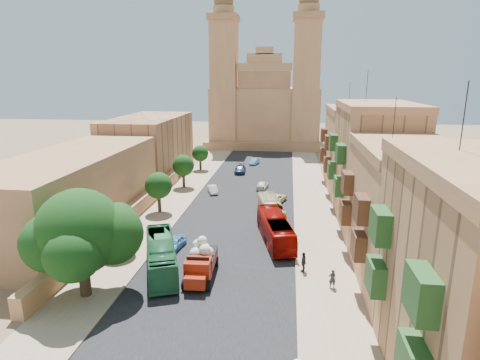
% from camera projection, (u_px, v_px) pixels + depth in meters
% --- Properties ---
extents(ground, '(260.00, 260.00, 0.00)m').
position_uv_depth(ground, '(193.00, 335.00, 26.51)').
color(ground, brown).
extents(road_surface, '(14.00, 140.00, 0.01)m').
position_uv_depth(road_surface, '(243.00, 201.00, 55.35)').
color(road_surface, black).
rests_on(road_surface, ground).
extents(sidewalk_east, '(5.00, 140.00, 0.01)m').
position_uv_depth(sidewalk_east, '(313.00, 203.00, 54.24)').
color(sidewalk_east, '#9A7F65').
rests_on(sidewalk_east, ground).
extents(sidewalk_west, '(5.00, 140.00, 0.01)m').
position_uv_depth(sidewalk_west, '(177.00, 198.00, 56.46)').
color(sidewalk_west, '#9A7F65').
rests_on(sidewalk_west, ground).
extents(kerb_east, '(0.25, 140.00, 0.12)m').
position_uv_depth(kerb_east, '(295.00, 202.00, 54.52)').
color(kerb_east, '#9A7F65').
rests_on(kerb_east, ground).
extents(kerb_west, '(0.25, 140.00, 0.12)m').
position_uv_depth(kerb_west, '(194.00, 199.00, 56.16)').
color(kerb_west, '#9A7F65').
rests_on(kerb_west, ground).
extents(townhouse_b, '(9.00, 14.00, 14.90)m').
position_uv_depth(townhouse_b, '(406.00, 211.00, 33.81)').
color(townhouse_b, '#A5724A').
rests_on(townhouse_b, ground).
extents(townhouse_c, '(9.00, 14.00, 17.40)m').
position_uv_depth(townhouse_c, '(374.00, 162.00, 46.96)').
color(townhouse_c, '#AF7A4F').
rests_on(townhouse_c, ground).
extents(townhouse_d, '(9.00, 14.00, 15.90)m').
position_uv_depth(townhouse_d, '(355.00, 148.00, 60.61)').
color(townhouse_d, '#A5724A').
rests_on(townhouse_d, ground).
extents(west_wall, '(1.00, 40.00, 1.80)m').
position_uv_depth(west_wall, '(128.00, 215.00, 46.98)').
color(west_wall, '#A5724A').
rests_on(west_wall, ground).
extents(west_building_low, '(10.00, 28.00, 8.40)m').
position_uv_depth(west_building_low, '(72.00, 191.00, 44.88)').
color(west_building_low, '#92633F').
rests_on(west_building_low, ground).
extents(west_building_mid, '(10.00, 22.00, 10.00)m').
position_uv_depth(west_building_mid, '(150.00, 146.00, 69.67)').
color(west_building_mid, '#AF7A4F').
rests_on(west_building_mid, ground).
extents(church, '(28.00, 22.50, 36.30)m').
position_uv_depth(church, '(265.00, 106.00, 99.72)').
color(church, '#A5724A').
rests_on(church, ground).
extents(ficus_tree, '(8.60, 7.91, 8.60)m').
position_uv_depth(ficus_tree, '(81.00, 234.00, 30.20)').
color(ficus_tree, '#332519').
rests_on(ficus_tree, ground).
extents(street_tree_a, '(3.27, 3.27, 5.02)m').
position_uv_depth(street_tree_a, '(119.00, 219.00, 38.38)').
color(street_tree_a, '#332519').
rests_on(street_tree_a, ground).
extents(street_tree_b, '(3.37, 3.37, 5.18)m').
position_uv_depth(street_tree_b, '(158.00, 186.00, 49.89)').
color(street_tree_b, '#332519').
rests_on(street_tree_b, ground).
extents(street_tree_c, '(3.33, 3.33, 5.12)m').
position_uv_depth(street_tree_c, '(183.00, 166.00, 61.44)').
color(street_tree_c, '#332519').
rests_on(street_tree_c, ground).
extents(street_tree_d, '(2.98, 2.98, 4.59)m').
position_uv_depth(street_tree_d, '(200.00, 154.00, 73.07)').
color(street_tree_d, '#332519').
rests_on(street_tree_d, ground).
extents(red_truck, '(2.52, 5.90, 3.39)m').
position_uv_depth(red_truck, '(201.00, 261.00, 33.87)').
color(red_truck, maroon).
rests_on(red_truck, ground).
extents(olive_pickup, '(2.16, 4.31, 1.73)m').
position_uv_depth(olive_pickup, '(271.00, 221.00, 45.03)').
color(olive_pickup, '#454F1D').
rests_on(olive_pickup, ground).
extents(bus_green_north, '(5.66, 10.24, 2.80)m').
position_uv_depth(bus_green_north, '(161.00, 255.00, 35.20)').
color(bus_green_north, '#24663C').
rests_on(bus_green_north, ground).
extents(bus_red_east, '(4.53, 10.24, 2.78)m').
position_uv_depth(bus_red_east, '(275.00, 229.00, 41.36)').
color(bus_red_east, '#930803').
rests_on(bus_red_east, ground).
extents(bus_cream_east, '(3.90, 9.02, 2.45)m').
position_uv_depth(bus_cream_east, '(271.00, 209.00, 48.05)').
color(bus_cream_east, beige).
rests_on(bus_cream_east, ground).
extents(car_blue_a, '(1.89, 3.64, 1.18)m').
position_uv_depth(car_blue_a, '(175.00, 243.00, 39.79)').
color(car_blue_a, '#4C8DCA').
rests_on(car_blue_a, ground).
extents(car_white_a, '(2.21, 3.54, 1.10)m').
position_uv_depth(car_white_a, '(213.00, 189.00, 59.00)').
color(car_white_a, silver).
rests_on(car_white_a, ground).
extents(car_cream, '(3.11, 4.64, 1.18)m').
position_uv_depth(car_cream, '(276.00, 198.00, 54.60)').
color(car_cream, beige).
rests_on(car_cream, ground).
extents(car_dkblue, '(2.13, 4.71, 1.34)m').
position_uv_depth(car_dkblue, '(240.00, 169.00, 71.44)').
color(car_dkblue, '#152741').
rests_on(car_dkblue, ground).
extents(car_white_b, '(1.90, 3.77, 1.23)m').
position_uv_depth(car_white_b, '(262.00, 185.00, 61.15)').
color(car_white_b, silver).
rests_on(car_white_b, ground).
extents(car_blue_b, '(1.95, 3.62, 1.13)m').
position_uv_depth(car_blue_b, '(254.00, 161.00, 78.46)').
color(car_blue_b, '#4FA0CD').
rests_on(car_blue_b, ground).
extents(pedestrian_a, '(0.61, 0.44, 1.59)m').
position_uv_depth(pedestrian_a, '(332.00, 279.00, 32.33)').
color(pedestrian_a, '#242326').
rests_on(pedestrian_a, ground).
extents(pedestrian_c, '(0.75, 1.18, 1.86)m').
position_uv_depth(pedestrian_c, '(304.00, 262.00, 34.94)').
color(pedestrian_c, '#272830').
rests_on(pedestrian_c, ground).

